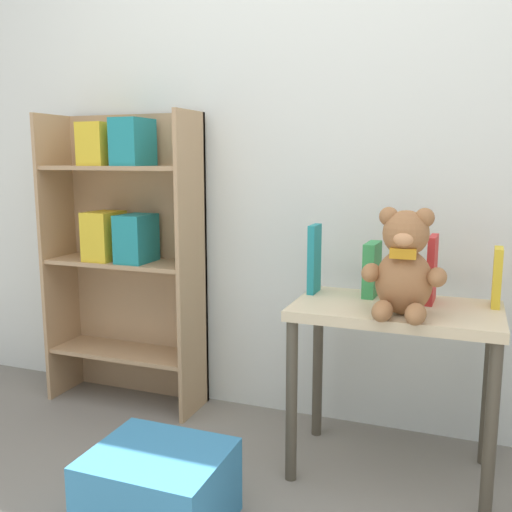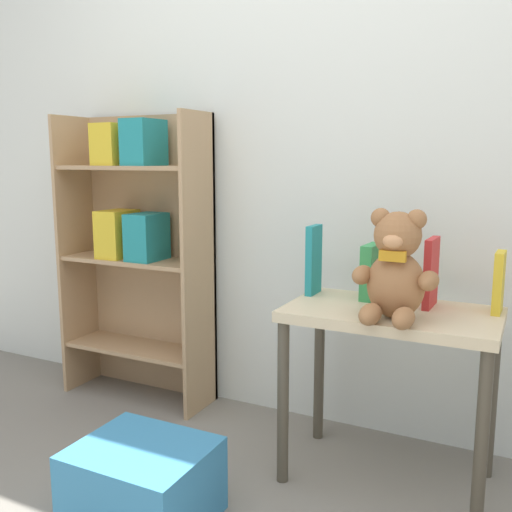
% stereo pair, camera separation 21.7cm
% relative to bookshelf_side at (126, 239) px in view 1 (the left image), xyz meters
% --- Properties ---
extents(wall_back, '(4.80, 0.06, 2.50)m').
position_rel_bookshelf_side_xyz_m(wall_back, '(0.89, 0.15, 0.49)').
color(wall_back, silver).
rests_on(wall_back, ground_plane).
extents(bookshelf_side, '(0.71, 0.26, 1.31)m').
position_rel_bookshelf_side_xyz_m(bookshelf_side, '(0.00, 0.00, 0.00)').
color(bookshelf_side, tan).
rests_on(bookshelf_side, ground_plane).
extents(display_table, '(0.70, 0.42, 0.61)m').
position_rel_bookshelf_side_xyz_m(display_table, '(1.23, -0.22, -0.24)').
color(display_table, beige).
rests_on(display_table, ground_plane).
extents(teddy_bear, '(0.27, 0.24, 0.35)m').
position_rel_bookshelf_side_xyz_m(teddy_bear, '(1.26, -0.34, 0.01)').
color(teddy_bear, '#99663D').
rests_on(teddy_bear, display_table).
extents(book_standing_teal, '(0.03, 0.11, 0.26)m').
position_rel_bookshelf_side_xyz_m(book_standing_teal, '(0.91, -0.13, -0.02)').
color(book_standing_teal, teal).
rests_on(book_standing_teal, display_table).
extents(book_standing_green, '(0.05, 0.14, 0.20)m').
position_rel_bookshelf_side_xyz_m(book_standing_green, '(1.12, -0.10, -0.05)').
color(book_standing_green, '#33934C').
rests_on(book_standing_green, display_table).
extents(book_standing_red, '(0.03, 0.14, 0.24)m').
position_rel_bookshelf_side_xyz_m(book_standing_red, '(1.33, -0.13, -0.03)').
color(book_standing_red, red).
rests_on(book_standing_red, display_table).
extents(book_standing_yellow, '(0.03, 0.11, 0.20)m').
position_rel_bookshelf_side_xyz_m(book_standing_yellow, '(1.55, -0.11, -0.04)').
color(book_standing_yellow, gold).
rests_on(book_standing_yellow, display_table).
extents(storage_bin, '(0.41, 0.35, 0.24)m').
position_rel_bookshelf_side_xyz_m(storage_bin, '(0.61, -0.80, -0.64)').
color(storage_bin, teal).
rests_on(storage_bin, ground_plane).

